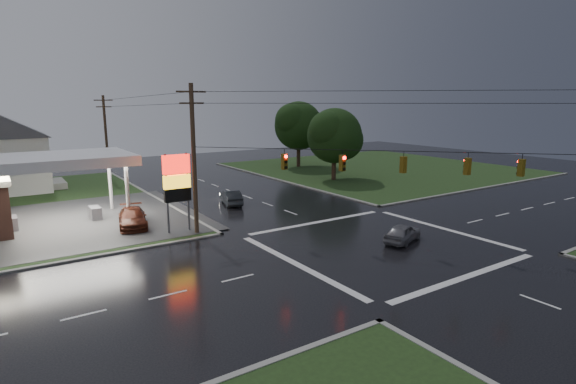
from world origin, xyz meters
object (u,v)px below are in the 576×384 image
utility_pole_nw (194,158)px  tree_ne_near (335,136)px  utility_pole_n (106,136)px  car_crossing (403,233)px  car_pump (133,218)px  car_north (231,197)px  tree_ne_far (299,126)px  pylon_sign (177,180)px

utility_pole_nw → tree_ne_near: (23.64, 12.49, -0.16)m
utility_pole_n → car_crossing: size_ratio=2.74×
car_crossing → car_pump: car_pump is taller
car_north → utility_pole_n: bearing=-58.1°
utility_pole_nw → car_north: bearing=48.2°
tree_ne_far → car_pump: size_ratio=1.93×
utility_pole_nw → tree_ne_near: bearing=27.9°
tree_ne_near → car_crossing: (-12.39, -22.49, -4.91)m
tree_ne_near → utility_pole_nw: bearing=-152.1°
pylon_sign → tree_ne_far: tree_ne_far is taller
tree_ne_far → car_north: size_ratio=2.32×
pylon_sign → car_crossing: size_ratio=1.57×
car_crossing → pylon_sign: bearing=27.6°
pylon_sign → tree_ne_near: bearing=25.0°
utility_pole_n → tree_ne_near: size_ratio=1.17×
pylon_sign → car_pump: pylon_sign is taller
utility_pole_n → car_pump: utility_pole_n is taller
tree_ne_near → tree_ne_far: size_ratio=0.92×
utility_pole_n → car_pump: 24.71m
car_north → car_crossing: 17.96m
tree_ne_near → car_pump: size_ratio=1.77×
utility_pole_n → tree_ne_near: 28.55m
tree_ne_near → car_pump: (-27.14, -7.99, -4.82)m
tree_ne_near → tree_ne_far: 12.39m
car_crossing → car_pump: (-14.75, 14.49, 0.08)m
car_crossing → tree_ne_near: bearing=-49.3°
pylon_sign → car_pump: bearing=125.5°
utility_pole_nw → car_pump: 7.57m
tree_ne_far → utility_pole_nw: bearing=-137.4°
utility_pole_n → tree_ne_far: 26.96m
car_north → car_pump: bearing=30.5°
utility_pole_nw → car_crossing: size_ratio=2.87×
utility_pole_nw → car_pump: bearing=127.9°
tree_ne_near → car_pump: 28.70m
utility_pole_nw → tree_ne_far: (26.65, 24.49, 0.46)m
car_north → car_crossing: bearing=119.9°
car_crossing → tree_ne_far: bearing=-44.5°
tree_ne_near → car_crossing: tree_ne_near is taller
utility_pole_nw → pylon_sign: bearing=135.0°
car_north → tree_ne_near: bearing=-148.5°
utility_pole_nw → tree_ne_far: 36.20m
utility_pole_nw → tree_ne_near: size_ratio=1.22×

